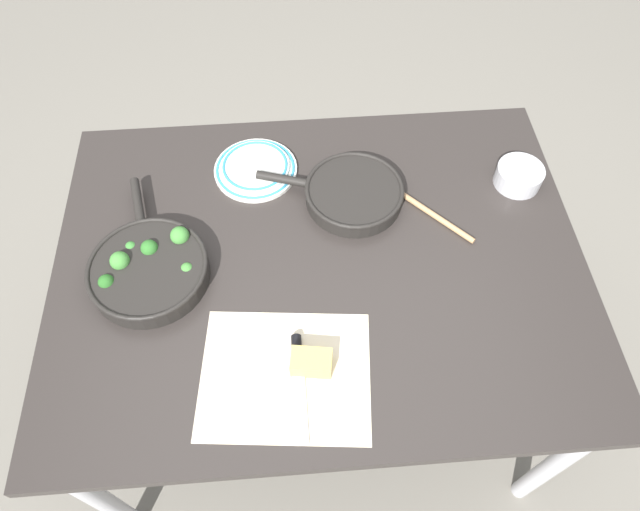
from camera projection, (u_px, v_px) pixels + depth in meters
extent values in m
plane|color=slate|center=(320.00, 373.00, 2.08)|extent=(14.00, 14.00, 0.00)
cube|color=#2D2826|center=(320.00, 263.00, 1.46)|extent=(1.35, 1.02, 0.03)
cylinder|color=#BCBCC1|center=(480.00, 204.00, 2.05)|extent=(0.05, 0.05, 0.72)
cylinder|color=#BCBCC1|center=(136.00, 225.00, 2.00)|extent=(0.05, 0.05, 0.72)
cylinder|color=#BCBCC1|center=(557.00, 462.00, 1.55)|extent=(0.05, 0.05, 0.72)
cylinder|color=#BCBCC1|center=(101.00, 499.00, 1.50)|extent=(0.05, 0.05, 0.72)
cylinder|color=black|center=(149.00, 272.00, 1.40)|extent=(0.29, 0.29, 0.05)
torus|color=black|center=(147.00, 267.00, 1.38)|extent=(0.30, 0.30, 0.01)
cylinder|color=black|center=(138.00, 201.00, 1.51)|extent=(0.06, 0.15, 0.02)
cylinder|color=#357027|center=(189.00, 273.00, 1.40)|extent=(0.01, 0.01, 0.02)
sphere|color=#428438|center=(187.00, 269.00, 1.39)|extent=(0.03, 0.03, 0.03)
cylinder|color=#357027|center=(182.00, 242.00, 1.45)|extent=(0.02, 0.02, 0.03)
sphere|color=#428438|center=(180.00, 236.00, 1.43)|extent=(0.05, 0.05, 0.05)
cylinder|color=#245B1C|center=(152.00, 254.00, 1.43)|extent=(0.01, 0.01, 0.02)
sphere|color=#2D6B28|center=(149.00, 248.00, 1.41)|extent=(0.04, 0.04, 0.04)
cylinder|color=#2C6823|center=(133.00, 252.00, 1.44)|extent=(0.01, 0.01, 0.02)
sphere|color=#387A33|center=(131.00, 247.00, 1.42)|extent=(0.03, 0.03, 0.03)
cylinder|color=#205218|center=(109.00, 287.00, 1.38)|extent=(0.01, 0.01, 0.02)
sphere|color=#286023|center=(106.00, 282.00, 1.36)|extent=(0.04, 0.04, 0.04)
cylinder|color=#357027|center=(123.00, 267.00, 1.41)|extent=(0.02, 0.02, 0.03)
sphere|color=#428438|center=(120.00, 260.00, 1.38)|extent=(0.05, 0.05, 0.05)
cube|color=#9E703D|center=(145.00, 293.00, 1.36)|extent=(0.04, 0.05, 0.03)
cube|color=#AD7F4C|center=(108.00, 269.00, 1.41)|extent=(0.03, 0.04, 0.02)
cube|color=olive|center=(168.00, 251.00, 1.44)|extent=(0.03, 0.03, 0.03)
cylinder|color=black|center=(354.00, 194.00, 1.54)|extent=(0.26, 0.26, 0.04)
torus|color=black|center=(354.00, 189.00, 1.52)|extent=(0.27, 0.27, 0.01)
cylinder|color=black|center=(282.00, 179.00, 1.56)|extent=(0.14, 0.07, 0.02)
cylinder|color=#EAD170|center=(354.00, 195.00, 1.54)|extent=(0.22, 0.22, 0.02)
cylinder|color=tan|center=(428.00, 211.00, 1.52)|extent=(0.21, 0.22, 0.02)
ellipsoid|color=tan|center=(380.00, 179.00, 1.59)|extent=(0.07, 0.07, 0.02)
cube|color=beige|center=(285.00, 375.00, 1.28)|extent=(0.41, 0.35, 0.00)
cube|color=silver|center=(300.00, 407.00, 1.23)|extent=(0.03, 0.16, 0.01)
cylinder|color=black|center=(297.00, 353.00, 1.29)|extent=(0.02, 0.09, 0.02)
cube|color=#E0C15B|center=(311.00, 362.00, 1.27)|extent=(0.10, 0.07, 0.05)
cylinder|color=silver|center=(256.00, 170.00, 1.61)|extent=(0.23, 0.23, 0.01)
torus|color=teal|center=(256.00, 168.00, 1.60)|extent=(0.22, 0.22, 0.01)
cylinder|color=silver|center=(255.00, 167.00, 1.60)|extent=(0.19, 0.19, 0.01)
torus|color=teal|center=(255.00, 165.00, 1.59)|extent=(0.18, 0.18, 0.01)
cylinder|color=#B7B7BC|center=(519.00, 176.00, 1.57)|extent=(0.13, 0.13, 0.06)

